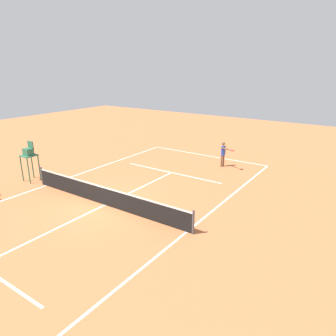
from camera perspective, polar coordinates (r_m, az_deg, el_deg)
The scene contains 6 objects.
ground_plane at distance 15.90m, azimuth -11.46°, elevation -6.64°, with size 60.00×60.00×0.00m, color #C66B3D.
court_lines at distance 15.90m, azimuth -11.46°, elevation -6.63°, with size 9.57×21.92×0.01m.
tennis_net at distance 15.70m, azimuth -11.57°, elevation -5.00°, with size 10.17×0.10×1.07m.
player_serving at distance 21.48m, azimuth 10.13°, elevation 2.90°, with size 1.20×0.90×1.73m.
tennis_ball at distance 19.97m, azimuth 6.76°, elevation -1.10°, with size 0.07×0.07×0.07m, color #CCE033.
umpire_chair at distance 20.07m, azimuth -24.14°, elevation 2.20°, with size 0.80×0.80×2.41m.
Camera 1 is at (-10.54, 9.94, 6.56)m, focal length 33.24 mm.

